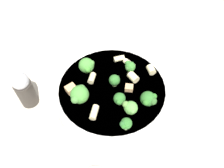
{
  "coord_description": "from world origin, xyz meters",
  "views": [
    {
      "loc": [
        -0.21,
        -0.21,
        0.43
      ],
      "look_at": [
        0.0,
        0.0,
        0.05
      ],
      "focal_mm": 35.0,
      "sensor_mm": 36.0,
      "label": 1
    }
  ],
  "objects_px": {
    "rigatoni_2": "(94,112)",
    "pepper_shaker": "(24,89)",
    "broccoli_floret_1": "(126,124)",
    "rigatoni_5": "(119,59)",
    "broccoli_floret_7": "(148,99)",
    "broccoli_floret_5": "(87,66)",
    "broccoli_floret_3": "(115,80)",
    "broccoli_floret_6": "(130,108)",
    "chicken_chunk_1": "(129,88)",
    "broccoli_floret_4": "(129,66)",
    "rigatoni_4": "(92,78)",
    "broccoli_floret_0": "(120,99)",
    "rigatoni_3": "(151,70)",
    "rigatoni_1": "(133,77)",
    "broccoli_floret_2": "(79,94)",
    "chicken_chunk_0": "(71,89)",
    "rigatoni_0": "(129,63)",
    "pasta_bowl": "(112,91)"
  },
  "relations": [
    {
      "from": "broccoli_floret_7",
      "to": "broccoli_floret_2",
      "type": "bearing_deg",
      "value": 133.0
    },
    {
      "from": "rigatoni_2",
      "to": "pepper_shaker",
      "type": "xyz_separation_m",
      "value": [
        -0.07,
        0.15,
        0.0
      ]
    },
    {
      "from": "broccoli_floret_0",
      "to": "broccoli_floret_5",
      "type": "bearing_deg",
      "value": 84.34
    },
    {
      "from": "broccoli_floret_1",
      "to": "broccoli_floret_2",
      "type": "distance_m",
      "value": 0.11
    },
    {
      "from": "rigatoni_3",
      "to": "chicken_chunk_1",
      "type": "distance_m",
      "value": 0.07
    },
    {
      "from": "broccoli_floret_7",
      "to": "broccoli_floret_5",
      "type": "bearing_deg",
      "value": 100.88
    },
    {
      "from": "broccoli_floret_0",
      "to": "rigatoni_1",
      "type": "relative_size",
      "value": 1.32
    },
    {
      "from": "pasta_bowl",
      "to": "rigatoni_0",
      "type": "bearing_deg",
      "value": 13.22
    },
    {
      "from": "broccoli_floret_0",
      "to": "broccoli_floret_3",
      "type": "distance_m",
      "value": 0.05
    },
    {
      "from": "broccoli_floret_2",
      "to": "rigatoni_2",
      "type": "xyz_separation_m",
      "value": [
        0.0,
        -0.04,
        -0.02
      ]
    },
    {
      "from": "broccoli_floret_6",
      "to": "rigatoni_1",
      "type": "relative_size",
      "value": 1.46
    },
    {
      "from": "broccoli_floret_6",
      "to": "chicken_chunk_1",
      "type": "xyz_separation_m",
      "value": [
        0.04,
        0.04,
        -0.02
      ]
    },
    {
      "from": "broccoli_floret_4",
      "to": "rigatoni_2",
      "type": "relative_size",
      "value": 1.13
    },
    {
      "from": "broccoli_floret_1",
      "to": "broccoli_floret_4",
      "type": "relative_size",
      "value": 0.92
    },
    {
      "from": "broccoli_floret_5",
      "to": "rigatoni_1",
      "type": "xyz_separation_m",
      "value": [
        0.06,
        -0.09,
        -0.01
      ]
    },
    {
      "from": "broccoli_floret_6",
      "to": "rigatoni_3",
      "type": "height_order",
      "value": "broccoli_floret_6"
    },
    {
      "from": "broccoli_floret_5",
      "to": "chicken_chunk_1",
      "type": "xyz_separation_m",
      "value": [
        0.03,
        -0.1,
        -0.01
      ]
    },
    {
      "from": "rigatoni_3",
      "to": "pepper_shaker",
      "type": "bearing_deg",
      "value": 146.77
    },
    {
      "from": "broccoli_floret_5",
      "to": "chicken_chunk_0",
      "type": "xyz_separation_m",
      "value": [
        -0.06,
        -0.02,
        -0.01
      ]
    },
    {
      "from": "broccoli_floret_2",
      "to": "rigatoni_1",
      "type": "relative_size",
      "value": 1.96
    },
    {
      "from": "rigatoni_1",
      "to": "rigatoni_5",
      "type": "bearing_deg",
      "value": 72.22
    },
    {
      "from": "broccoli_floret_4",
      "to": "rigatoni_5",
      "type": "distance_m",
      "value": 0.05
    },
    {
      "from": "broccoli_floret_1",
      "to": "rigatoni_0",
      "type": "distance_m",
      "value": 0.17
    },
    {
      "from": "broccoli_floret_3",
      "to": "broccoli_floret_6",
      "type": "relative_size",
      "value": 0.86
    },
    {
      "from": "broccoli_floret_7",
      "to": "rigatoni_3",
      "type": "relative_size",
      "value": 1.75
    },
    {
      "from": "broccoli_floret_1",
      "to": "rigatoni_3",
      "type": "height_order",
      "value": "broccoli_floret_1"
    },
    {
      "from": "rigatoni_0",
      "to": "rigatoni_5",
      "type": "height_order",
      "value": "same"
    },
    {
      "from": "broccoli_floret_2",
      "to": "rigatoni_3",
      "type": "bearing_deg",
      "value": -16.51
    },
    {
      "from": "rigatoni_4",
      "to": "broccoli_floret_7",
      "type": "bearing_deg",
      "value": -73.23
    },
    {
      "from": "rigatoni_1",
      "to": "rigatoni_2",
      "type": "bearing_deg",
      "value": -177.38
    },
    {
      "from": "broccoli_floret_3",
      "to": "broccoli_floret_7",
      "type": "height_order",
      "value": "broccoli_floret_7"
    },
    {
      "from": "rigatoni_1",
      "to": "broccoli_floret_6",
      "type": "bearing_deg",
      "value": -142.14
    },
    {
      "from": "broccoli_floret_3",
      "to": "rigatoni_1",
      "type": "height_order",
      "value": "broccoli_floret_3"
    },
    {
      "from": "broccoli_floret_2",
      "to": "rigatoni_0",
      "type": "xyz_separation_m",
      "value": [
        0.15,
        -0.0,
        -0.02
      ]
    },
    {
      "from": "broccoli_floret_6",
      "to": "rigatoni_4",
      "type": "xyz_separation_m",
      "value": [
        0.0,
        0.12,
        -0.01
      ]
    },
    {
      "from": "broccoli_floret_7",
      "to": "chicken_chunk_1",
      "type": "height_order",
      "value": "broccoli_floret_7"
    },
    {
      "from": "broccoli_floret_4",
      "to": "broccoli_floret_5",
      "type": "relative_size",
      "value": 0.89
    },
    {
      "from": "broccoli_floret_4",
      "to": "broccoli_floret_3",
      "type": "bearing_deg",
      "value": -177.09
    },
    {
      "from": "broccoli_floret_6",
      "to": "rigatoni_2",
      "type": "bearing_deg",
      "value": 137.13
    },
    {
      "from": "pasta_bowl",
      "to": "rigatoni_1",
      "type": "bearing_deg",
      "value": -21.37
    },
    {
      "from": "broccoli_floret_2",
      "to": "rigatoni_1",
      "type": "xyz_separation_m",
      "value": [
        0.12,
        -0.04,
        -0.02
      ]
    },
    {
      "from": "pasta_bowl",
      "to": "broccoli_floret_5",
      "type": "bearing_deg",
      "value": 97.58
    },
    {
      "from": "chicken_chunk_1",
      "to": "broccoli_floret_4",
      "type": "bearing_deg",
      "value": 43.36
    },
    {
      "from": "chicken_chunk_0",
      "to": "pepper_shaker",
      "type": "height_order",
      "value": "pepper_shaker"
    },
    {
      "from": "rigatoni_2",
      "to": "broccoli_floret_4",
      "type": "bearing_deg",
      "value": 11.66
    },
    {
      "from": "broccoli_floret_3",
      "to": "pepper_shaker",
      "type": "height_order",
      "value": "pepper_shaker"
    },
    {
      "from": "rigatoni_2",
      "to": "pepper_shaker",
      "type": "bearing_deg",
      "value": 115.2
    },
    {
      "from": "broccoli_floret_2",
      "to": "broccoli_floret_3",
      "type": "bearing_deg",
      "value": -11.93
    },
    {
      "from": "broccoli_floret_4",
      "to": "rigatoni_5",
      "type": "bearing_deg",
      "value": 74.8
    },
    {
      "from": "broccoli_floret_1",
      "to": "rigatoni_5",
      "type": "height_order",
      "value": "broccoli_floret_1"
    }
  ]
}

